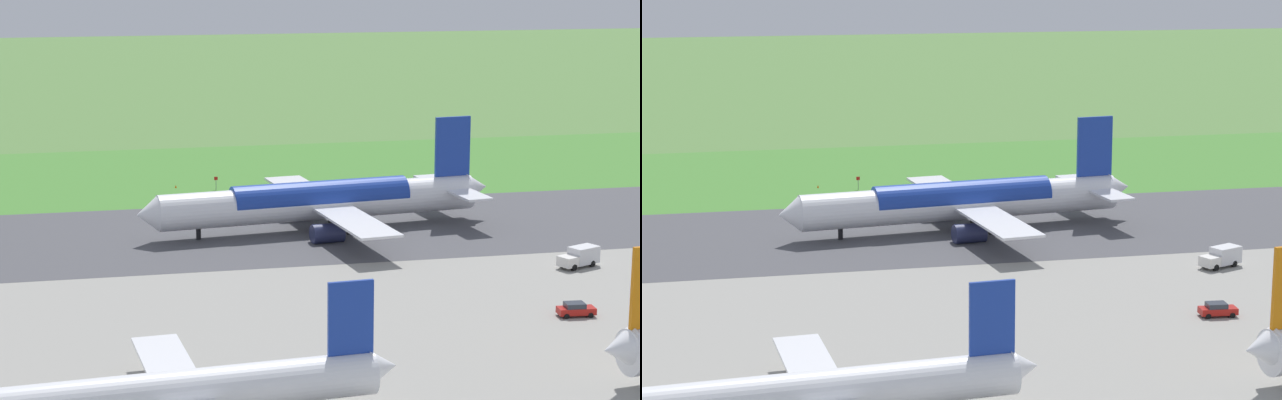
{
  "view_description": "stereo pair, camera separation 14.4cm",
  "coord_description": "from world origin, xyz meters",
  "views": [
    {
      "loc": [
        28.23,
        167.77,
        40.78
      ],
      "look_at": [
        -7.88,
        0.0,
        4.5
      ],
      "focal_mm": 67.5,
      "sensor_mm": 36.0,
      "label": 1
    },
    {
      "loc": [
        28.09,
        167.8,
        40.78
      ],
      "look_at": [
        -7.88,
        0.0,
        4.5
      ],
      "focal_mm": 67.5,
      "sensor_mm": 36.0,
      "label": 2
    }
  ],
  "objects": [
    {
      "name": "grass_verge_foreground",
      "position": [
        0.0,
        -37.32,
        0.02
      ],
      "size": [
        600.0,
        80.0,
        0.04
      ],
      "primitive_type": "cube",
      "color": "#478534",
      "rests_on": "ground"
    },
    {
      "name": "airliner_main",
      "position": [
        -8.26,
        -0.05,
        4.35
      ],
      "size": [
        54.12,
        44.4,
        15.88
      ],
      "color": "white",
      "rests_on": "ground"
    },
    {
      "name": "service_truck_baggage",
      "position": [
        -36.44,
        27.45,
        1.4
      ],
      "size": [
        6.22,
        4.35,
        2.65
      ],
      "color": "silver",
      "rests_on": "ground"
    },
    {
      "name": "airliner_parked_mid",
      "position": [
        19.67,
        69.69,
        3.24
      ],
      "size": [
        40.72,
        33.33,
        11.88
      ],
      "color": "white",
      "rests_on": "ground"
    },
    {
      "name": "ground_plane",
      "position": [
        0.0,
        0.0,
        0.0
      ],
      "size": [
        800.0,
        800.0,
        0.0
      ],
      "primitive_type": "plane",
      "color": "#547F3D"
    },
    {
      "name": "traffic_cone_orange",
      "position": [
        9.83,
        -35.8,
        0.28
      ],
      "size": [
        0.4,
        0.4,
        0.55
      ],
      "primitive_type": "cone",
      "color": "orange",
      "rests_on": "ground"
    },
    {
      "name": "no_stopping_sign",
      "position": [
        3.24,
        -32.83,
        1.36
      ],
      "size": [
        0.6,
        0.1,
        2.28
      ],
      "color": "slate",
      "rests_on": "ground"
    },
    {
      "name": "runway_asphalt",
      "position": [
        0.0,
        0.0,
        0.03
      ],
      "size": [
        600.0,
        39.66,
        0.06
      ],
      "primitive_type": "cube",
      "color": "#47474C",
      "rests_on": "ground"
    },
    {
      "name": "service_car_followme",
      "position": [
        -27.15,
        47.22,
        0.84
      ],
      "size": [
        4.32,
        2.17,
        1.62
      ],
      "color": "#B21914",
      "rests_on": "ground"
    }
  ]
}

